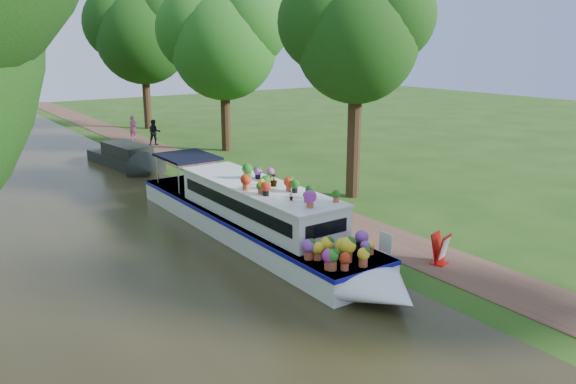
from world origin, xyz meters
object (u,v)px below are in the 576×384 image
at_px(plant_boat, 258,216).
at_px(pedestrian_dark, 154,132).
at_px(sandwich_board, 441,250).
at_px(pedestrian_pink, 133,128).
at_px(second_boat, 127,158).

bearing_deg(plant_boat, pedestrian_dark, 77.98).
xyz_separation_m(sandwich_board, pedestrian_dark, (0.66, 22.98, 0.38)).
distance_m(plant_boat, pedestrian_dark, 18.70).
relative_size(plant_boat, pedestrian_dark, 8.60).
xyz_separation_m(sandwich_board, pedestrian_pink, (0.29, 25.67, 0.39)).
bearing_deg(second_boat, sandwich_board, -87.67).
bearing_deg(pedestrian_dark, pedestrian_pink, 110.94).
bearing_deg(pedestrian_pink, second_boat, -133.83).
xyz_separation_m(plant_boat, sandwich_board, (3.23, -4.69, -0.42)).
relative_size(second_boat, pedestrian_pink, 3.97).
distance_m(sandwich_board, pedestrian_dark, 23.00).
distance_m(sandwich_board, pedestrian_pink, 25.67).
height_order(pedestrian_pink, pedestrian_dark, pedestrian_pink).
relative_size(plant_boat, sandwich_board, 15.12).
bearing_deg(pedestrian_dark, second_boat, -112.00).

